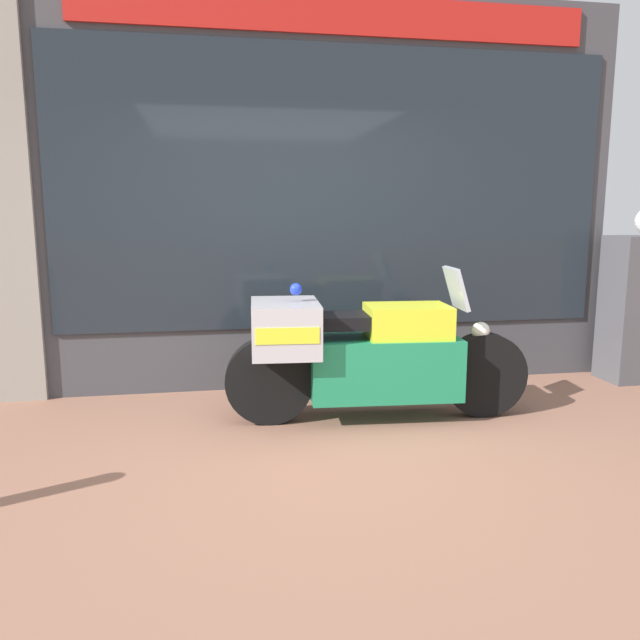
{
  "coord_description": "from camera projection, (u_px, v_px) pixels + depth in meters",
  "views": [
    {
      "loc": [
        -0.65,
        -3.63,
        1.55
      ],
      "look_at": [
        0.23,
        1.29,
        0.69
      ],
      "focal_mm": 35.0,
      "sensor_mm": 36.0,
      "label": 1
    }
  ],
  "objects": [
    {
      "name": "ground_plane",
      "position": [
        320.0,
        465.0,
        3.89
      ],
      "size": [
        60.0,
        60.0,
        0.0
      ],
      "primitive_type": "plane",
      "color": "#8E604C"
    },
    {
      "name": "paramedic_motorcycle",
      "position": [
        361.0,
        352.0,
        4.66
      ],
      "size": [
        2.3,
        0.7,
        1.16
      ],
      "rotation": [
        0.0,
        0.0,
        -0.07
      ],
      "color": "black",
      "rests_on": "ground"
    },
    {
      "name": "window_display",
      "position": [
        329.0,
        327.0,
        5.86
      ],
      "size": [
        4.63,
        0.3,
        2.08
      ],
      "color": "slate",
      "rests_on": "ground"
    },
    {
      "name": "shop_building",
      "position": [
        229.0,
        195.0,
        5.46
      ],
      "size": [
        6.13,
        0.55,
        3.41
      ],
      "color": "#424247",
      "rests_on": "ground"
    }
  ]
}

